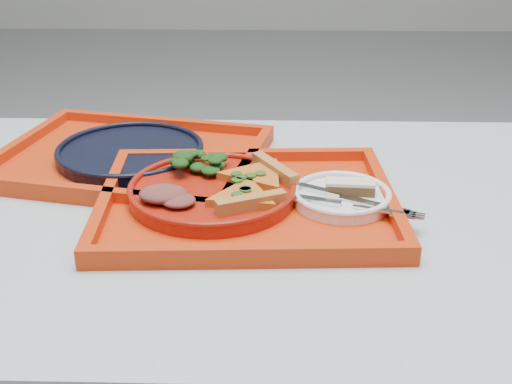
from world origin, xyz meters
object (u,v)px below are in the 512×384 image
tray_main (247,205)px  dinner_plate (212,193)px  tray_far (131,161)px  navy_plate (131,153)px  dessert_bar (350,187)px

tray_main → dinner_plate: (-0.05, 0.01, 0.02)m
tray_far → navy_plate: navy_plate is taller
tray_far → dessert_bar: bearing=-12.0°
dinner_plate → navy_plate: 0.23m
navy_plate → dessert_bar: (0.37, -0.16, 0.02)m
tray_far → navy_plate: size_ratio=1.73×
navy_plate → tray_far: bearing=0.0°
tray_main → dessert_bar: bearing=-0.7°
dinner_plate → navy_plate: (-0.16, 0.16, -0.00)m
dinner_plate → navy_plate: size_ratio=1.00×
tray_far → navy_plate: bearing=0.0°
tray_main → navy_plate: navy_plate is taller
tray_far → navy_plate: (0.00, 0.00, 0.01)m
tray_main → dessert_bar: dessert_bar is taller
dinner_plate → tray_far: bearing=135.1°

